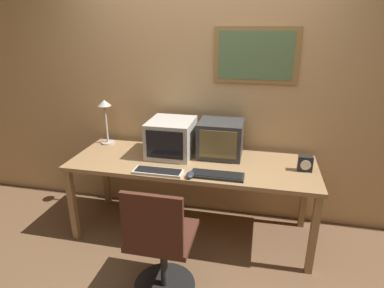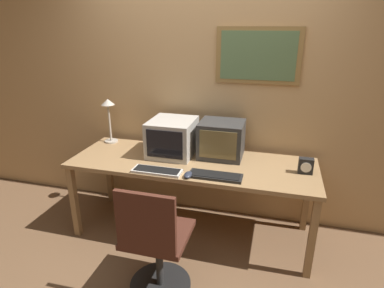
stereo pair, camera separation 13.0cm
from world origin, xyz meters
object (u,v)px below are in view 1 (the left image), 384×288
(keyboard_main, at_px, (158,172))
(keyboard_side, at_px, (217,175))
(monitor_right, at_px, (221,139))
(desk_clock, at_px, (305,164))
(desk_lamp, at_px, (105,113))
(monitor_left, at_px, (171,138))
(office_chair, at_px, (161,248))
(mouse_near_keyboard, at_px, (190,175))

(keyboard_main, relative_size, keyboard_side, 0.96)
(monitor_right, xyz_separation_m, keyboard_side, (0.04, -0.45, -0.15))
(keyboard_side, distance_m, desk_clock, 0.76)
(keyboard_side, bearing_deg, desk_lamp, 156.64)
(monitor_left, xyz_separation_m, monitor_right, (0.45, 0.07, -0.00))
(keyboard_main, bearing_deg, monitor_right, 47.36)
(monitor_right, distance_m, desk_clock, 0.77)
(monitor_left, distance_m, desk_clock, 1.21)
(monitor_left, distance_m, office_chair, 1.07)
(keyboard_main, distance_m, desk_lamp, 0.98)
(keyboard_side, relative_size, desk_lamp, 0.95)
(monitor_left, bearing_deg, keyboard_main, -89.61)
(mouse_near_keyboard, bearing_deg, desk_lamp, 149.95)
(desk_clock, bearing_deg, mouse_near_keyboard, -160.55)
(monitor_right, distance_m, mouse_near_keyboard, 0.56)
(mouse_near_keyboard, relative_size, office_chair, 0.13)
(mouse_near_keyboard, relative_size, desk_clock, 0.87)
(keyboard_side, xyz_separation_m, mouse_near_keyboard, (-0.21, -0.06, 0.01))
(monitor_left, height_order, office_chair, monitor_left)
(monitor_right, bearing_deg, office_chair, -105.87)
(keyboard_main, height_order, office_chair, office_chair)
(desk_clock, bearing_deg, monitor_right, 166.20)
(monitor_right, relative_size, desk_clock, 3.02)
(keyboard_side, distance_m, desk_lamp, 1.37)
(monitor_right, bearing_deg, desk_lamp, 176.32)
(monitor_right, height_order, mouse_near_keyboard, monitor_right)
(desk_lamp, distance_m, office_chair, 1.55)
(desk_lamp, bearing_deg, monitor_left, -11.29)
(keyboard_main, height_order, keyboard_side, same)
(keyboard_main, xyz_separation_m, mouse_near_keyboard, (0.28, -0.02, 0.01))
(monitor_right, height_order, office_chair, monitor_right)
(monitor_left, bearing_deg, mouse_near_keyboard, -57.50)
(office_chair, bearing_deg, keyboard_side, 59.38)
(office_chair, bearing_deg, desk_lamp, 130.12)
(monitor_right, height_order, desk_lamp, desk_lamp)
(monitor_left, relative_size, keyboard_main, 1.06)
(desk_clock, bearing_deg, desk_lamp, 172.36)
(monitor_left, xyz_separation_m, desk_clock, (1.20, -0.11, -0.10))
(keyboard_side, bearing_deg, mouse_near_keyboard, -165.53)
(office_chair, bearing_deg, monitor_left, 100.55)
(keyboard_main, height_order, mouse_near_keyboard, mouse_near_keyboard)
(monitor_right, bearing_deg, mouse_near_keyboard, -109.13)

